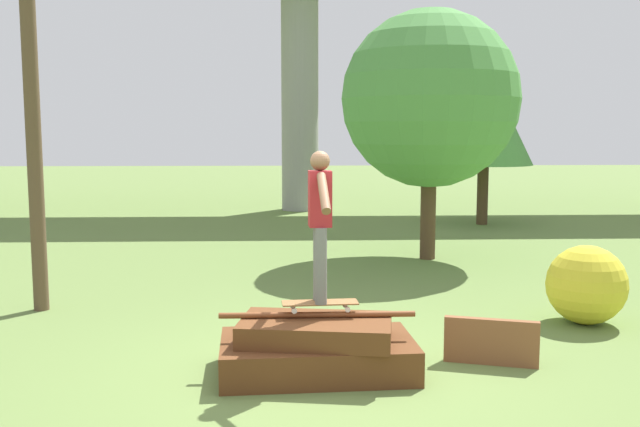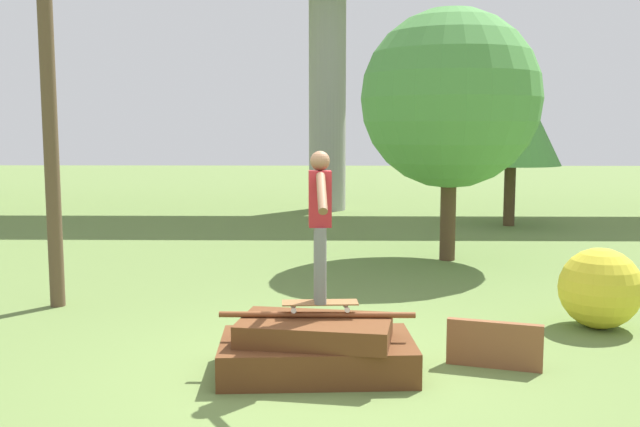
{
  "view_description": "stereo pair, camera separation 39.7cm",
  "coord_description": "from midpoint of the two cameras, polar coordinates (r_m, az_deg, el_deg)",
  "views": [
    {
      "loc": [
        -0.25,
        -6.95,
        2.46
      ],
      "look_at": [
        0.03,
        0.06,
        1.61
      ],
      "focal_mm": 40.0,
      "sensor_mm": 36.0,
      "label": 1
    },
    {
      "loc": [
        0.15,
        -6.95,
        2.46
      ],
      "look_at": [
        0.03,
        0.06,
        1.61
      ],
      "focal_mm": 40.0,
      "sensor_mm": 36.0,
      "label": 2
    }
  ],
  "objects": [
    {
      "name": "skateboard",
      "position": [
        7.22,
        -1.59,
        -7.2
      ],
      "size": [
        0.78,
        0.28,
        0.09
      ],
      "color": "brown",
      "rests_on": "scrap_pile"
    },
    {
      "name": "utility_pole",
      "position": [
        10.33,
        -23.33,
        12.89
      ],
      "size": [
        1.3,
        0.2,
        7.03
      ],
      "color": "brown",
      "rests_on": "ground_plane"
    },
    {
      "name": "skater",
      "position": [
        7.06,
        -1.61,
        -0.22
      ],
      "size": [
        0.23,
        1.16,
        1.52
      ],
      "color": "slate",
      "rests_on": "skateboard"
    },
    {
      "name": "ground_plane",
      "position": [
        7.37,
        -1.79,
        -12.62
      ],
      "size": [
        80.0,
        80.0,
        0.0
      ],
      "primitive_type": "plane",
      "color": "olive"
    },
    {
      "name": "bush_yellow_flowering",
      "position": [
        9.52,
        19.43,
        -5.4
      ],
      "size": [
        1.0,
        1.0,
        1.0
      ],
      "color": "gold",
      "rests_on": "ground_plane"
    },
    {
      "name": "scrap_plank_loose",
      "position": [
        7.7,
        12.08,
        -10.01
      ],
      "size": [
        0.95,
        0.37,
        0.48
      ],
      "color": "brown",
      "rests_on": "ground_plane"
    },
    {
      "name": "tree_behind_right",
      "position": [
        18.56,
        12.44,
        7.65
      ],
      "size": [
        2.45,
        2.45,
        4.04
      ],
      "color": "#4C3823",
      "rests_on": "ground_plane"
    },
    {
      "name": "tree_behind_left",
      "position": [
        13.41,
        7.96,
        9.04
      ],
      "size": [
        3.28,
        3.28,
        4.63
      ],
      "color": "#4C3823",
      "rests_on": "ground_plane"
    },
    {
      "name": "scrap_pile",
      "position": [
        7.27,
        -1.83,
        -10.78
      ],
      "size": [
        2.0,
        1.22,
        0.63
      ],
      "color": "#5B3319",
      "rests_on": "ground_plane"
    }
  ]
}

